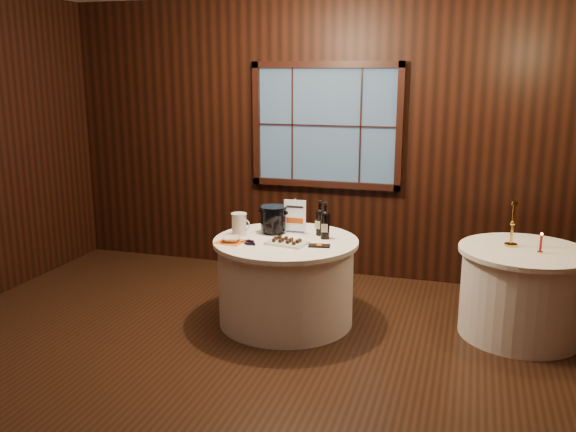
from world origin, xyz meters
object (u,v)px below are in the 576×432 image
(main_table, at_px, (286,281))
(sign_stand, at_px, (295,222))
(port_bottle_right, at_px, (325,223))
(side_table, at_px, (521,292))
(cracker_bowl, at_px, (231,239))
(chocolate_plate, at_px, (287,242))
(brass_candlestick, at_px, (512,230))
(ice_bucket, at_px, (273,219))
(port_bottle_left, at_px, (320,220))
(red_candle, at_px, (541,245))
(grape_bunch, at_px, (251,242))
(chocolate_box, at_px, (319,246))
(glass_pitcher, at_px, (239,224))

(main_table, xyz_separation_m, sign_stand, (0.02, 0.22, 0.49))
(sign_stand, distance_m, port_bottle_right, 0.32)
(side_table, distance_m, cracker_bowl, 2.52)
(sign_stand, xyz_separation_m, chocolate_plate, (0.03, -0.36, -0.09))
(cracker_bowl, xyz_separation_m, brass_candlestick, (2.32, 0.57, 0.12))
(chocolate_plate, bearing_deg, ice_bucket, 125.72)
(port_bottle_left, height_order, red_candle, port_bottle_left)
(sign_stand, xyz_separation_m, cracker_bowl, (-0.45, -0.43, -0.09))
(chocolate_plate, height_order, red_candle, red_candle)
(chocolate_plate, bearing_deg, cracker_bowl, -171.03)
(side_table, distance_m, grape_bunch, 2.34)
(ice_bucket, distance_m, grape_bunch, 0.43)
(side_table, bearing_deg, brass_candlestick, 151.12)
(ice_bucket, bearing_deg, brass_candlestick, 5.09)
(port_bottle_left, distance_m, red_candle, 1.86)
(main_table, height_order, port_bottle_right, port_bottle_right)
(chocolate_box, xyz_separation_m, red_candle, (1.77, 0.35, 0.06))
(ice_bucket, relative_size, brass_candlestick, 0.64)
(side_table, xyz_separation_m, port_bottle_left, (-1.75, -0.07, 0.52))
(sign_stand, bearing_deg, port_bottle_left, 1.72)
(sign_stand, distance_m, cracker_bowl, 0.63)
(ice_bucket, bearing_deg, port_bottle_right, -5.80)
(side_table, bearing_deg, glass_pitcher, -173.43)
(cracker_bowl, bearing_deg, ice_bucket, 56.68)
(main_table, height_order, cracker_bowl, cracker_bowl)
(port_bottle_right, distance_m, cracker_bowl, 0.84)
(sign_stand, height_order, cracker_bowl, sign_stand)
(cracker_bowl, relative_size, red_candle, 0.95)
(main_table, distance_m, brass_candlestick, 1.99)
(brass_candlestick, xyz_separation_m, red_candle, (0.22, -0.14, -0.07))
(main_table, bearing_deg, side_table, 8.53)
(sign_stand, relative_size, ice_bucket, 1.30)
(port_bottle_right, distance_m, glass_pitcher, 0.78)
(chocolate_plate, distance_m, brass_candlestick, 1.91)
(side_table, xyz_separation_m, glass_pitcher, (-2.45, -0.28, 0.48))
(port_bottle_left, height_order, glass_pitcher, port_bottle_left)
(brass_candlestick, bearing_deg, red_candle, -32.71)
(side_table, bearing_deg, chocolate_box, -165.49)
(red_candle, bearing_deg, chocolate_box, -168.76)
(main_table, height_order, sign_stand, sign_stand)
(sign_stand, bearing_deg, chocolate_plate, -86.46)
(sign_stand, relative_size, port_bottle_left, 1.02)
(main_table, relative_size, port_bottle_left, 4.01)
(chocolate_plate, relative_size, grape_bunch, 2.13)
(grape_bunch, bearing_deg, chocolate_plate, 18.49)
(brass_candlestick, height_order, red_candle, brass_candlestick)
(main_table, bearing_deg, cracker_bowl, -153.95)
(side_table, relative_size, glass_pitcher, 5.32)
(red_candle, bearing_deg, port_bottle_left, 179.62)
(side_table, height_order, grape_bunch, grape_bunch)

